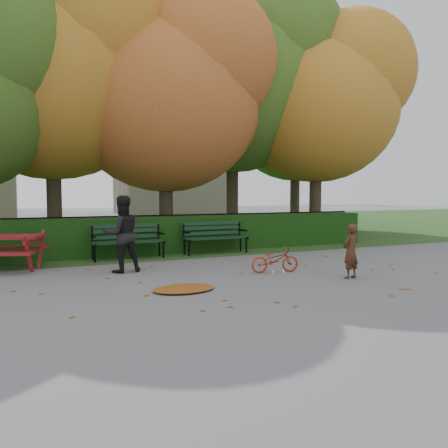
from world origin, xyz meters
name	(u,v)px	position (x,y,z in m)	size (l,w,h in m)	color
ground	(240,281)	(0.00, 0.00, 0.00)	(90.00, 90.00, 0.00)	slate
grass_strip	(107,228)	(0.00, 14.00, 0.01)	(90.00, 90.00, 0.00)	#193A13
building_right	(173,142)	(8.00, 28.00, 6.00)	(9.00, 6.00, 12.00)	#BFB197
hedge	(167,234)	(0.00, 4.50, 0.50)	(13.00, 0.90, 1.00)	black
iron_fence	(159,231)	(0.00, 5.30, 0.54)	(14.00, 0.04, 1.02)	black
tree_b	(64,67)	(-2.44, 6.75, 5.40)	(6.72, 6.40, 8.79)	#31241A
tree_c	(178,92)	(0.83, 5.96, 4.82)	(6.30, 6.00, 8.00)	#31241A
tree_d	(245,76)	(3.88, 7.23, 5.98)	(7.14, 6.80, 9.58)	#31241A
tree_e	(328,99)	(6.52, 5.77, 5.08)	(6.09, 5.80, 8.16)	#31241A
tree_g	(305,113)	(8.33, 9.76, 5.37)	(6.30, 6.00, 8.55)	#31241A
bench_left	(128,238)	(-1.30, 3.70, 0.52)	(1.80, 0.57, 0.88)	black
bench_right	(214,235)	(1.10, 3.70, 0.52)	(1.80, 0.57, 0.88)	black
leaf_pile	(184,288)	(-1.24, -0.35, 0.04)	(1.07, 0.74, 0.07)	brown
leaf_scatter	(233,278)	(0.00, 0.30, 0.01)	(9.00, 5.70, 0.01)	brown
child	(351,251)	(2.07, -0.69, 0.53)	(0.39, 0.26, 1.07)	#412214
adult	(122,234)	(-1.82, 1.86, 0.81)	(0.78, 0.61, 1.61)	black
bicycle	(275,260)	(1.06, 0.47, 0.27)	(0.35, 1.02, 0.53)	#AA1F0F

